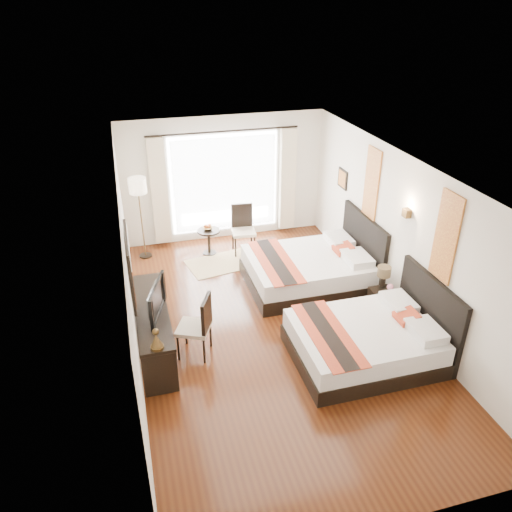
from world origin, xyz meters
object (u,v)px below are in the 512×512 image
object	(u,v)px
side_table	(209,242)
window_chair	(243,238)
nightstand	(382,303)
floor_lamp	(138,191)
bed_far	(312,268)
table_lamp	(384,273)
bed_near	(369,340)
console_desk	(153,328)
fruit_bowl	(208,229)
desk_chair	(196,337)
television	(152,300)
vase	(390,291)

from	to	relation	value
side_table	window_chair	bearing A→B (deg)	-8.65
nightstand	floor_lamp	xyz separation A→B (m)	(-3.88, 3.34, 1.28)
bed_far	table_lamp	xyz separation A→B (m)	(0.87, -1.17, 0.42)
bed_near	console_desk	world-z (taller)	bed_near
fruit_bowl	bed_far	bearing A→B (deg)	-47.18
bed_near	floor_lamp	xyz separation A→B (m)	(-3.10, 4.34, 1.18)
bed_near	nightstand	distance (m)	1.28
fruit_bowl	window_chair	world-z (taller)	window_chair
bed_far	desk_chair	distance (m)	2.94
bed_far	table_lamp	bearing A→B (deg)	-53.50
desk_chair	window_chair	bearing A→B (deg)	-91.48
bed_near	desk_chair	distance (m)	2.69
television	floor_lamp	xyz separation A→B (m)	(0.07, 3.39, 0.49)
nightstand	vase	world-z (taller)	vase
television	window_chair	distance (m)	3.81
bed_far	table_lamp	world-z (taller)	bed_far
console_desk	floor_lamp	xyz separation A→B (m)	(0.09, 3.23, 1.13)
console_desk	side_table	distance (m)	3.34
nightstand	vase	size ratio (longest dim) A/B	3.32
bed_far	floor_lamp	distance (m)	3.84
bed_near	desk_chair	size ratio (longest dim) A/B	2.11
nightstand	television	xyz separation A→B (m)	(-3.95, -0.06, 0.79)
bed_far	television	xyz separation A→B (m)	(-3.11, -1.37, 0.68)
desk_chair	side_table	size ratio (longest dim) A/B	1.86
table_lamp	vase	xyz separation A→B (m)	(-0.03, -0.30, -0.19)
floor_lamp	window_chair	bearing A→B (deg)	-9.36
console_desk	desk_chair	distance (m)	0.70
table_lamp	vase	bearing A→B (deg)	-95.52
bed_far	nightstand	world-z (taller)	bed_far
nightstand	television	world-z (taller)	television
bed_near	console_desk	size ratio (longest dim) A/B	1.00
vase	console_desk	distance (m)	3.99
side_table	fruit_bowl	distance (m)	0.31
bed_near	desk_chair	bearing A→B (deg)	162.77
bed_near	side_table	xyz separation A→B (m)	(-1.74, 4.11, -0.04)
vase	desk_chair	distance (m)	3.36
table_lamp	window_chair	xyz separation A→B (m)	(-1.81, 2.85, -0.43)
nightstand	side_table	bearing A→B (deg)	129.05
desk_chair	bed_far	bearing A→B (deg)	-124.17
table_lamp	window_chair	size ratio (longest dim) A/B	0.36
floor_lamp	side_table	size ratio (longest dim) A/B	3.17
console_desk	side_table	xyz separation A→B (m)	(1.45, 3.00, -0.10)
nightstand	desk_chair	xyz separation A→B (m)	(-3.35, -0.21, 0.09)
bed_near	fruit_bowl	size ratio (longest dim) A/B	10.30
nightstand	table_lamp	bearing A→B (deg)	77.39
table_lamp	television	world-z (taller)	television
desk_chair	side_table	distance (m)	3.41
nightstand	fruit_bowl	distance (m)	4.04
vase	fruit_bowl	size ratio (longest dim) A/B	0.66
television	fruit_bowl	xyz separation A→B (m)	(1.43, 3.19, -0.43)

